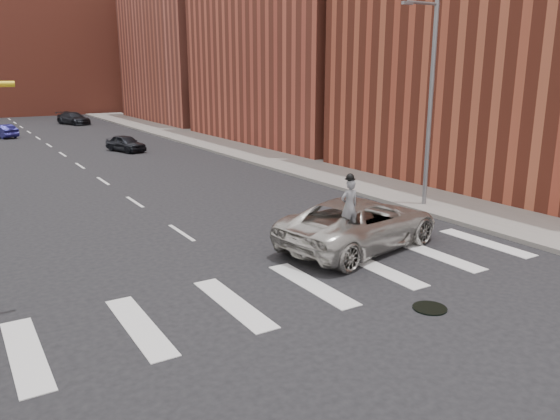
# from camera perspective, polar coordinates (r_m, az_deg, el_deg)

# --- Properties ---
(ground_plane) EXTENTS (160.00, 160.00, 0.00)m
(ground_plane) POSITION_cam_1_polar(r_m,az_deg,el_deg) (14.76, 1.40, -10.06)
(ground_plane) COLOR black
(ground_plane) RESTS_ON ground
(sidewalk_right) EXTENTS (5.00, 90.00, 0.18)m
(sidewalk_right) POSITION_cam_1_polar(r_m,az_deg,el_deg) (41.77, -2.81, 6.06)
(sidewalk_right) COLOR slate
(sidewalk_right) RESTS_ON ground
(manhole) EXTENTS (0.90, 0.90, 0.04)m
(manhole) POSITION_cam_1_polar(r_m,az_deg,el_deg) (15.14, 15.38, -9.86)
(manhole) COLOR black
(manhole) RESTS_ON ground
(building_mid) EXTENTS (16.00, 22.00, 24.00)m
(building_mid) POSITION_cam_1_polar(r_m,az_deg,el_deg) (50.97, 4.16, 20.97)
(building_mid) COLOR #9E4431
(building_mid) RESTS_ON ground
(building_far) EXTENTS (16.00, 22.00, 20.00)m
(building_far) POSITION_cam_1_polar(r_m,az_deg,el_deg) (71.66, -7.63, 17.35)
(building_far) COLOR #A04B3B
(building_far) RESTS_ON ground
(building_backdrop) EXTENTS (26.00, 14.00, 18.00)m
(building_backdrop) POSITION_cam_1_polar(r_m,az_deg,el_deg) (90.31, -23.84, 15.02)
(building_backdrop) COLOR #9E4431
(building_backdrop) RESTS_ON ground
(streetlight) EXTENTS (2.05, 0.20, 9.00)m
(streetlight) POSITION_cam_1_polar(r_m,az_deg,el_deg) (25.13, 15.33, 11.12)
(streetlight) COLOR slate
(streetlight) RESTS_ON ground
(stilt_performer) EXTENTS (0.84, 0.54, 2.99)m
(stilt_performer) POSITION_cam_1_polar(r_m,az_deg,el_deg) (17.62, 7.17, -2.00)
(stilt_performer) COLOR #302113
(stilt_performer) RESTS_ON ground
(suv_crossing) EXTENTS (6.95, 4.27, 1.80)m
(suv_crossing) POSITION_cam_1_polar(r_m,az_deg,el_deg) (19.38, 8.37, -1.36)
(suv_crossing) COLOR #B7B4AD
(suv_crossing) RESTS_ON ground
(car_near) EXTENTS (2.63, 4.04, 1.28)m
(car_near) POSITION_cam_1_polar(r_m,az_deg,el_deg) (44.21, -15.83, 6.72)
(car_near) COLOR black
(car_near) RESTS_ON ground
(car_mid) EXTENTS (2.49, 3.97, 1.24)m
(car_mid) POSITION_cam_1_polar(r_m,az_deg,el_deg) (57.73, -26.99, 7.36)
(car_mid) COLOR navy
(car_mid) RESTS_ON ground
(car_far) EXTENTS (3.54, 5.28, 1.42)m
(car_far) POSITION_cam_1_polar(r_m,az_deg,el_deg) (68.81, -20.78, 8.94)
(car_far) COLOR black
(car_far) RESTS_ON ground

